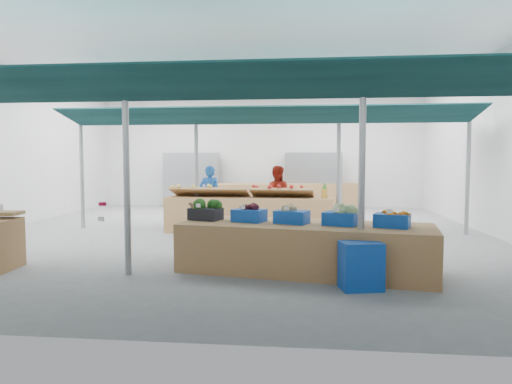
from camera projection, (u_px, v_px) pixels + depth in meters
floor at (233, 234)px, 10.87m from camera, size 13.00×13.00×0.00m
hall at (241, 126)px, 12.11m from camera, size 13.00×13.00×13.00m
pole_grid at (257, 157)px, 8.93m from camera, size 10.00×4.60×3.00m
awnings at (257, 107)px, 8.86m from camera, size 9.50×7.08×0.30m
back_shelving_left at (192, 180)px, 17.02m from camera, size 2.00×0.50×2.00m
back_shelving_right at (313, 181)px, 16.54m from camera, size 2.00×0.50×2.00m
veg_counter at (305, 248)px, 7.15m from camera, size 4.06×1.96×0.76m
fruit_counter at (249, 214)px, 11.11m from camera, size 4.04×1.08×0.86m
far_counter at (287, 196)px, 16.38m from camera, size 5.17×2.46×0.92m
crate_stack at (361, 266)px, 6.16m from camera, size 0.61×0.49×0.65m
vendor_left at (210, 195)px, 12.30m from camera, size 0.60×0.40×1.60m
vendor_right at (276, 196)px, 12.11m from camera, size 0.80×0.63×1.60m
crate_broccoli at (206, 210)px, 7.58m from camera, size 0.59×0.50×0.35m
crate_beets at (249, 213)px, 7.37m from camera, size 0.59×0.50×0.29m
crate_celeriac at (292, 214)px, 7.17m from camera, size 0.59×0.50×0.31m
crate_cabbage at (340, 215)px, 6.96m from camera, size 0.59×0.50×0.35m
crate_carrots at (392, 220)px, 6.76m from camera, size 0.59×0.50×0.29m
sparrow at (193, 206)px, 7.49m from camera, size 0.12×0.09×0.11m
pole_ribbon at (102, 205)px, 6.78m from camera, size 0.12×0.12×0.28m
apple_heap_yellow at (210, 190)px, 11.11m from camera, size 1.94×0.81×0.27m
apple_heap_red at (282, 191)px, 10.87m from camera, size 1.54×0.79×0.27m
pineapple at (324, 190)px, 10.73m from camera, size 0.14×0.14×0.39m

